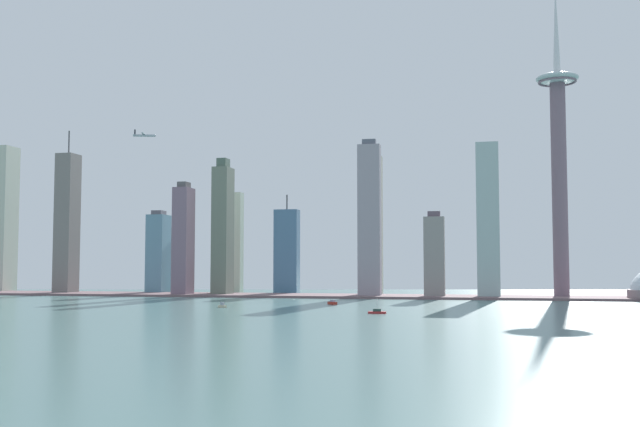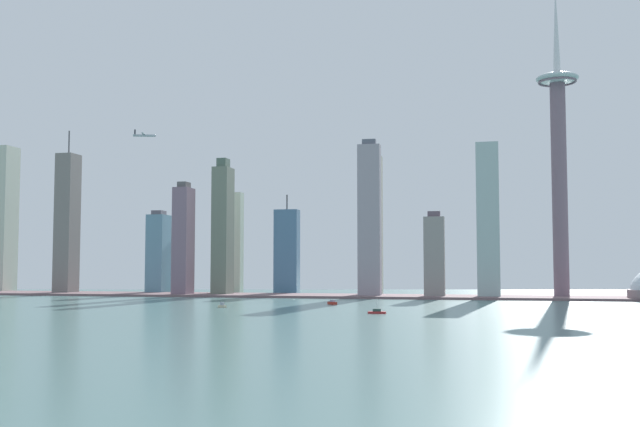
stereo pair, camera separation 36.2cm
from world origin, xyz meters
name	(u,v)px [view 1 (the left image)]	position (x,y,z in m)	size (l,w,h in m)	color
waterfront_pier	(277,295)	(0.00, 458.08, 1.15)	(880.80, 72.99, 2.30)	#775B60
observation_tower	(559,146)	(283.64, 474.84, 149.94)	(41.30, 41.30, 316.57)	slate
skyscraper_0	(234,243)	(-66.63, 512.85, 57.30)	(18.36, 12.82, 114.59)	beige
skyscraper_1	(375,225)	(94.53, 515.74, 75.93)	(14.00, 17.61, 164.55)	#A8A292
skyscraper_2	(488,220)	(214.43, 454.87, 76.23)	(21.78, 13.68, 152.47)	#9EB6B6
skyscraper_3	(287,252)	(-4.12, 510.34, 47.02)	(26.42, 15.71, 110.77)	teal
skyscraper_4	(369,220)	(98.15, 451.28, 78.01)	(22.59, 12.02, 159.48)	#99909B
skyscraper_5	(67,224)	(-248.44, 465.27, 79.01)	(19.62, 23.79, 184.71)	slate
skyscraper_6	(223,230)	(-60.69, 459.16, 69.92)	(17.11, 24.53, 145.94)	slate
skyscraper_7	(3,219)	(-349.79, 491.67, 86.94)	(23.70, 27.68, 173.88)	beige
skyscraper_8	(180,260)	(-145.72, 543.11, 38.51)	(22.28, 15.91, 77.02)	gray
skyscraper_9	(183,241)	(-98.65, 443.38, 58.03)	(16.38, 23.48, 119.93)	slate
skyscraper_10	(434,256)	(162.39, 452.94, 41.05)	(20.04, 13.65, 85.49)	gray
skyscraper_11	(158,254)	(-150.41, 493.80, 45.50)	(20.14, 24.94, 94.07)	#5F8EA6
boat_0	(377,312)	(141.69, 208.69, 1.21)	(12.21, 3.85, 10.17)	#B32A2C
boat_1	(222,306)	(15.44, 253.60, 1.48)	(7.76, 6.16, 4.07)	beige
boat_2	(332,303)	(88.10, 317.82, 1.40)	(9.45, 9.65, 3.66)	red
airplane	(145,135)	(-139.55, 432.75, 169.82)	(23.23, 21.44, 7.66)	#A8B4BE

